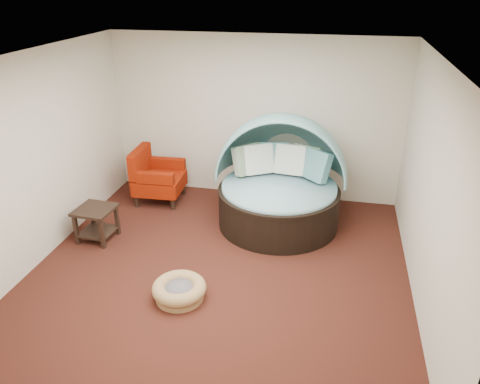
% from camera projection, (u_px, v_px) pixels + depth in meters
% --- Properties ---
extents(floor, '(5.00, 5.00, 0.00)m').
position_uv_depth(floor, '(220.00, 268.00, 6.39)').
color(floor, '#431A13').
rests_on(floor, ground).
extents(wall_back, '(5.00, 0.00, 5.00)m').
position_uv_depth(wall_back, '(255.00, 119.00, 8.01)').
color(wall_back, beige).
rests_on(wall_back, floor).
extents(wall_front, '(5.00, 0.00, 5.00)m').
position_uv_depth(wall_front, '(138.00, 298.00, 3.58)').
color(wall_front, beige).
rests_on(wall_front, floor).
extents(wall_left, '(0.00, 5.00, 5.00)m').
position_uv_depth(wall_left, '(38.00, 159.00, 6.27)').
color(wall_left, beige).
rests_on(wall_left, floor).
extents(wall_right, '(0.00, 5.00, 5.00)m').
position_uv_depth(wall_right, '(431.00, 192.00, 5.33)').
color(wall_right, beige).
rests_on(wall_right, floor).
extents(ceiling, '(5.00, 5.00, 0.00)m').
position_uv_depth(ceiling, '(216.00, 58.00, 5.20)').
color(ceiling, white).
rests_on(ceiling, wall_back).
extents(canopy_daybed, '(2.11, 1.99, 1.75)m').
position_uv_depth(canopy_daybed, '(280.00, 175.00, 7.28)').
color(canopy_daybed, black).
rests_on(canopy_daybed, floor).
extents(pet_basket, '(0.71, 0.71, 0.23)m').
position_uv_depth(pet_basket, '(179.00, 290.00, 5.75)').
color(pet_basket, olive).
rests_on(pet_basket, floor).
extents(red_armchair, '(0.84, 0.85, 0.95)m').
position_uv_depth(red_armchair, '(156.00, 177.00, 8.15)').
color(red_armchair, black).
rests_on(red_armchair, floor).
extents(side_table, '(0.58, 0.58, 0.52)m').
position_uv_depth(side_table, '(96.00, 219.00, 6.96)').
color(side_table, black).
rests_on(side_table, floor).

